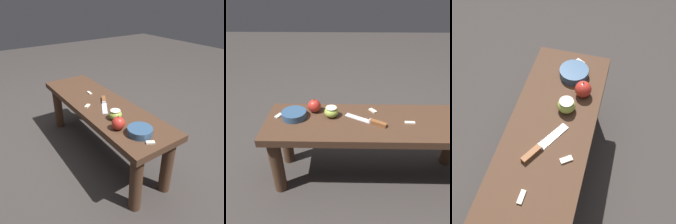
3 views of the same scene
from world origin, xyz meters
The scene contains 9 objects.
ground_plane centered at (0.00, 0.00, 0.00)m, with size 8.00×8.00×0.00m, color #383330.
wooden_bench centered at (0.00, 0.00, 0.32)m, with size 1.16×0.35×0.40m.
knife centered at (0.01, 0.02, 0.41)m, with size 0.22×0.14×0.02m.
apple_whole centered at (0.33, -0.09, 0.44)m, with size 0.07×0.07×0.08m.
apple_cut centered at (0.23, -0.04, 0.43)m, with size 0.08×0.08×0.06m.
apple_slice_near_knife centered at (-0.19, 0.02, 0.41)m, with size 0.05×0.02×0.01m.
apple_slice_center centered at (-0.01, -0.10, 0.41)m, with size 0.05×0.05×0.01m.
apple_slice_near_bowl centered at (0.52, -0.04, 0.41)m, with size 0.04×0.05×0.01m.
bowl centered at (0.43, -0.03, 0.42)m, with size 0.13×0.13×0.04m.
Camera 2 is at (0.17, 0.96, 1.06)m, focal length 35.00 mm.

